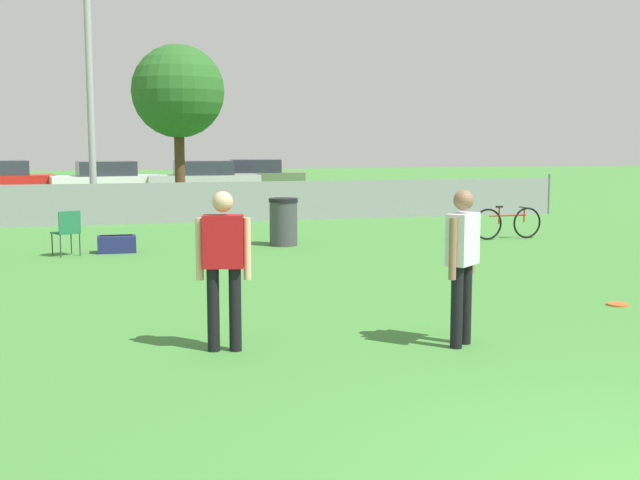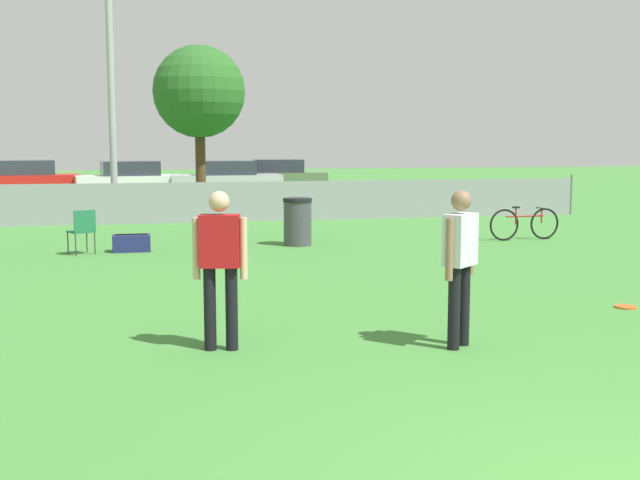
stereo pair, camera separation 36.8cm
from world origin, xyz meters
The scene contains 13 objects.
fence_backline centered at (0.00, 18.00, 0.55)m, with size 19.48×0.07×1.21m.
light_pole centered at (-3.76, 19.90, 4.80)m, with size 0.90×0.36×8.09m.
tree_near_pole centered at (-1.14, 21.75, 3.73)m, with size 2.89×2.89×5.20m.
player_defender_red centered at (-2.24, 4.37, 0.99)m, with size 0.57×0.30×1.69m.
player_receiver_white centered at (0.26, 3.92, 0.99)m, with size 0.46×0.44×1.69m.
frisbee_disc centered at (3.23, 5.36, 0.01)m, with size 0.28×0.28×0.03m.
folding_chair_sideline centered at (-4.15, 12.20, 0.52)m, with size 0.59×0.59×0.88m.
bicycle_sideline centered at (5.37, 12.47, 0.37)m, with size 1.72×0.44×0.76m.
trash_bin centered at (0.22, 12.67, 0.51)m, with size 0.62×0.62×1.01m.
gear_bag_sideline centered at (-3.23, 12.46, 0.17)m, with size 0.74×0.41×0.36m.
parked_car_white centered at (-3.39, 27.78, 0.69)m, with size 4.27×2.31×1.46m.
parked_car_silver centered at (0.26, 27.40, 0.70)m, with size 4.26×1.84×1.46m.
parked_car_olive centered at (2.69, 29.35, 0.71)m, with size 4.33×2.43×1.46m.
Camera 1 is at (-3.40, -3.88, 2.20)m, focal length 45.00 mm.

